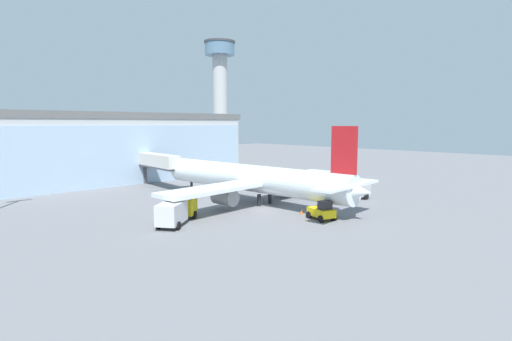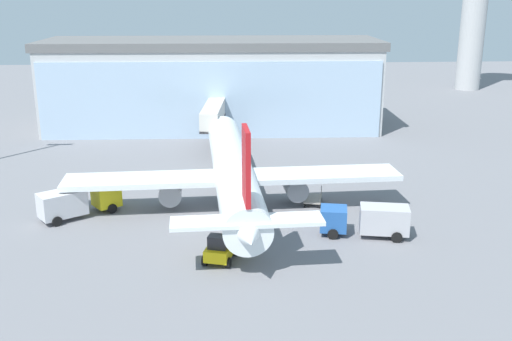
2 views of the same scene
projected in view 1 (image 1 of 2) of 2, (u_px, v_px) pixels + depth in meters
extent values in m
plane|color=slate|center=(265.00, 210.00, 51.06)|extent=(240.00, 240.00, 0.00)
cube|color=#B8B8B8|center=(121.00, 150.00, 77.47)|extent=(48.13, 15.61, 11.81)
cube|color=#A7C1DB|center=(140.00, 155.00, 72.22)|extent=(46.85, 1.37, 10.62)
cube|color=slate|center=(120.00, 116.00, 76.70)|extent=(49.09, 15.93, 1.20)
cube|color=beige|center=(156.00, 161.00, 69.07)|extent=(3.36, 13.28, 2.40)
cube|color=#3F3F47|center=(157.00, 167.00, 69.19)|extent=(3.41, 13.28, 0.30)
cylinder|color=#4C4C51|center=(145.00, 174.00, 73.16)|extent=(0.70, 0.70, 3.35)
cylinder|color=#B6B6B6|center=(220.00, 106.00, 136.09)|extent=(4.94, 4.94, 33.73)
cylinder|color=slate|center=(220.00, 49.00, 133.87)|extent=(9.93, 9.93, 4.00)
cylinder|color=#3F3F44|center=(220.00, 42.00, 133.59)|extent=(10.42, 10.42, 0.60)
cylinder|color=white|center=(250.00, 178.00, 55.53)|extent=(5.15, 32.31, 3.68)
cone|color=white|center=(180.00, 169.00, 66.29)|extent=(3.81, 3.17, 3.68)
cone|color=white|center=(355.00, 191.00, 44.77)|extent=(3.49, 4.15, 3.31)
cube|color=white|center=(259.00, 182.00, 54.50)|extent=(31.46, 5.63, 0.50)
cube|color=white|center=(347.00, 185.00, 45.38)|extent=(11.10, 2.90, 0.30)
cube|color=red|center=(344.00, 150.00, 45.24)|extent=(0.51, 3.21, 5.43)
cylinder|color=gray|center=(225.00, 197.00, 50.63)|extent=(2.24, 3.29, 2.10)
cylinder|color=gray|center=(283.00, 186.00, 59.36)|extent=(2.24, 3.29, 2.10)
cylinder|color=black|center=(259.00, 200.00, 53.29)|extent=(0.50, 0.50, 1.60)
cylinder|color=black|center=(270.00, 198.00, 54.91)|extent=(0.50, 0.50, 1.60)
cylinder|color=black|center=(192.00, 187.00, 64.60)|extent=(0.40, 0.40, 1.60)
cube|color=yellow|center=(185.00, 206.00, 46.49)|extent=(3.06, 3.06, 1.90)
cube|color=silver|center=(172.00, 213.00, 42.37)|extent=(4.54, 4.09, 2.20)
cylinder|color=black|center=(177.00, 214.00, 46.79)|extent=(0.91, 0.76, 0.90)
cylinder|color=black|center=(195.00, 215.00, 46.41)|extent=(0.91, 0.76, 0.90)
cylinder|color=black|center=(158.00, 225.00, 41.71)|extent=(0.91, 0.76, 0.90)
cylinder|color=black|center=(178.00, 226.00, 41.32)|extent=(0.91, 0.76, 0.90)
cube|color=#2659A5|center=(335.00, 192.00, 55.68)|extent=(2.58, 2.58, 1.90)
cube|color=#B2B2B7|center=(356.00, 189.00, 58.01)|extent=(4.34, 2.92, 2.20)
cylinder|color=black|center=(341.00, 200.00, 54.89)|extent=(0.94, 0.46, 0.90)
cylinder|color=black|center=(329.00, 198.00, 56.70)|extent=(0.94, 0.46, 0.90)
cylinder|color=black|center=(366.00, 197.00, 57.79)|extent=(0.94, 0.46, 0.90)
cylinder|color=black|center=(354.00, 194.00, 59.60)|extent=(0.94, 0.46, 0.90)
cube|color=#9E998C|center=(291.00, 193.00, 60.69)|extent=(2.18, 3.08, 0.16)
cylinder|color=black|center=(299.00, 195.00, 60.17)|extent=(0.21, 0.46, 0.44)
cylinder|color=#9E998C|center=(299.00, 190.00, 60.07)|extent=(0.08, 0.08, 0.90)
cylinder|color=black|center=(292.00, 196.00, 59.41)|extent=(0.21, 0.46, 0.44)
cylinder|color=#9E998C|center=(292.00, 191.00, 59.31)|extent=(0.08, 0.08, 0.90)
cylinder|color=black|center=(290.00, 193.00, 62.05)|extent=(0.21, 0.46, 0.44)
cylinder|color=#9E998C|center=(290.00, 188.00, 61.95)|extent=(0.08, 0.08, 0.90)
cylinder|color=black|center=(283.00, 194.00, 61.29)|extent=(0.21, 0.46, 0.44)
cylinder|color=#9E998C|center=(283.00, 189.00, 61.19)|extent=(0.08, 0.08, 0.90)
cube|color=yellow|center=(321.00, 212.00, 45.85)|extent=(2.62, 3.57, 0.90)
cube|color=#26262B|center=(325.00, 205.00, 45.18)|extent=(1.62, 1.35, 1.00)
cylinder|color=black|center=(309.00, 215.00, 46.44)|extent=(0.56, 0.87, 0.80)
cylinder|color=black|center=(321.00, 213.00, 47.31)|extent=(0.56, 0.87, 0.80)
cylinder|color=black|center=(321.00, 219.00, 44.49)|extent=(0.56, 0.87, 0.80)
cylinder|color=black|center=(334.00, 217.00, 45.36)|extent=(0.56, 0.87, 0.80)
cone|color=orange|center=(302.00, 212.00, 48.60)|extent=(0.36, 0.36, 0.55)
cone|color=orange|center=(320.00, 192.00, 62.93)|extent=(0.36, 0.36, 0.55)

